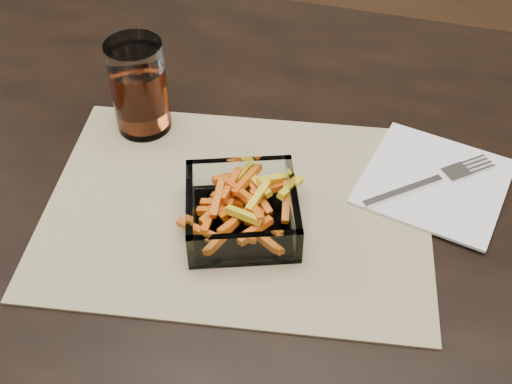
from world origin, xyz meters
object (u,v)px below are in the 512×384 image
tumbler (139,90)px  fork (433,180)px  dining_table (322,247)px  glass_bowl (242,213)px

tumbler → fork: tumbler is taller
dining_table → fork: size_ratio=10.66×
dining_table → tumbler: tumbler is taller
dining_table → fork: bearing=27.6°
glass_bowl → tumbler: size_ratio=1.25×
dining_table → fork: fork is taller
tumbler → fork: size_ratio=0.84×
glass_bowl → tumbler: 0.23m
fork → glass_bowl: bearing=-98.6°
dining_table → tumbler: (-0.26, 0.07, 0.15)m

